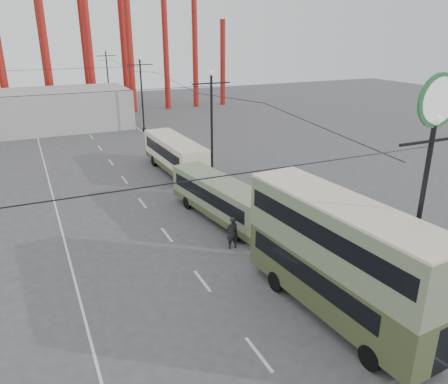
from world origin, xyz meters
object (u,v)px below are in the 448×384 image
lamp_post_near (430,152)px  single_decker_cream (175,154)px  pedestrian (232,233)px  double_decker_bus (339,254)px  single_decker_green (221,198)px

lamp_post_near → single_decker_cream: (-1.85, 25.18, -6.12)m
single_decker_cream → lamp_post_near: bearing=-87.7°
single_decker_cream → pedestrian: size_ratio=5.00×
double_decker_bus → single_decker_cream: (0.36, 23.28, -1.34)m
lamp_post_near → pedestrian: size_ratio=5.39×
lamp_post_near → single_decker_cream: 25.98m
single_decker_cream → pedestrian: bearing=-98.3°
single_decker_cream → double_decker_bus: bearing=-92.8°
single_decker_cream → pedestrian: (-1.76, -15.54, -0.74)m
single_decker_green → pedestrian: size_ratio=5.00×
double_decker_bus → single_decker_cream: 23.32m
single_decker_green → single_decker_cream: (0.62, 11.37, 0.18)m
double_decker_bus → single_decker_green: double_decker_bus is taller
lamp_post_near → double_decker_bus: (-2.21, 1.90, -4.78)m
double_decker_bus → pedestrian: (-1.40, 7.74, -2.08)m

